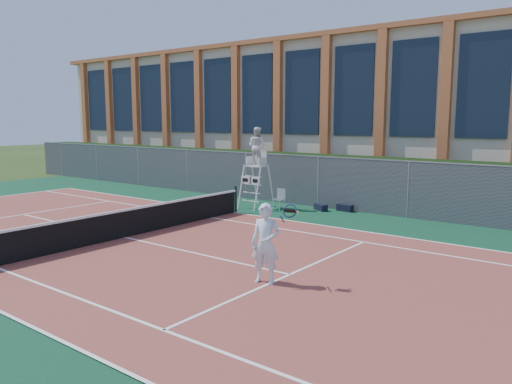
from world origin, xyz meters
The scene contains 12 objects.
ground centered at (0.00, 0.00, 0.00)m, with size 120.00×120.00×0.00m, color #233814.
apron centered at (0.00, 1.00, 0.01)m, with size 36.00×20.00×0.01m, color #0D3D24.
tennis_court centered at (0.00, 0.00, 0.02)m, with size 23.77×10.97×0.02m, color brown.
tennis_net centered at (0.00, 0.00, 0.54)m, with size 0.10×11.30×1.10m.
fence centered at (0.00, 8.80, 1.10)m, with size 40.00×0.06×2.20m, color #595E60, non-canonical shape.
hedge centered at (0.00, 10.00, 1.10)m, with size 40.00×1.40×2.20m, color black.
building centered at (0.00, 17.95, 4.15)m, with size 45.00×10.60×8.22m.
umpire_chair centered at (-0.01, 7.05, 2.57)m, with size 0.98×1.51×3.52m.
plastic_chair centered at (1.00, 7.34, 0.53)m, with size 0.42×0.42×0.88m.
sports_bag_near centered at (3.43, 8.60, 0.16)m, with size 0.68×0.27×0.29m, color black.
sports_bag_far centered at (2.53, 8.15, 0.14)m, with size 0.67×0.29×0.27m, color black.
tennis_player centered at (6.28, -0.85, 0.97)m, with size 1.08×0.78×1.87m.
Camera 1 is at (12.93, -9.88, 3.80)m, focal length 35.00 mm.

